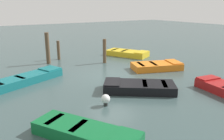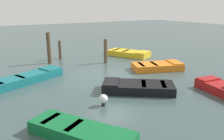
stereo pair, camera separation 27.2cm
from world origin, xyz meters
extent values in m
plane|color=#384C4C|center=(0.00, 0.00, 0.00)|extent=(80.00, 80.00, 0.00)
cube|color=orange|center=(0.34, 3.11, 0.20)|extent=(2.38, 3.32, 0.40)
cube|color=black|center=(0.34, 3.11, 0.34)|extent=(1.93, 2.78, 0.04)
cube|color=orange|center=(0.74, 4.21, 0.43)|extent=(1.44, 1.06, 0.06)
cube|color=black|center=(0.26, 2.90, 0.38)|extent=(1.12, 0.57, 0.04)
cube|color=black|center=(-0.03, 2.12, 0.38)|extent=(1.12, 0.57, 0.04)
cube|color=#14666B|center=(-1.39, -4.42, 0.20)|extent=(2.48, 4.19, 0.40)
cube|color=beige|center=(-1.39, -4.42, 0.34)|extent=(2.04, 3.53, 0.04)
cube|color=#14666B|center=(-1.96, -2.94, 0.43)|extent=(1.23, 1.19, 0.06)
cube|color=#9B9789|center=(-1.28, -4.70, 0.38)|extent=(0.86, 0.49, 0.04)
cube|color=maroon|center=(4.02, 3.04, 0.43)|extent=(0.73, 1.13, 0.06)
cube|color=black|center=(2.71, -0.24, 0.20)|extent=(3.06, 3.43, 0.40)
cube|color=gray|center=(2.71, -0.24, 0.34)|extent=(2.52, 2.85, 0.04)
cube|color=black|center=(1.95, -1.25, 0.43)|extent=(1.42, 1.32, 0.06)
cube|color=#776E5D|center=(2.86, -0.05, 0.38)|extent=(0.98, 0.81, 0.04)
cube|color=#776E5D|center=(3.40, 0.67, 0.38)|extent=(0.98, 0.81, 0.04)
cube|color=gold|center=(-3.95, 4.00, 0.20)|extent=(3.57, 2.73, 0.40)
cube|color=#4C3319|center=(-3.95, 4.00, 0.34)|extent=(2.99, 2.23, 0.04)
cube|color=gold|center=(-2.80, 4.56, 0.43)|extent=(1.22, 1.48, 0.06)
cube|color=#42301E|center=(-4.17, 3.89, 0.38)|extent=(0.68, 1.10, 0.04)
cube|color=#42301E|center=(-4.97, 3.49, 0.38)|extent=(0.68, 1.10, 0.04)
cube|color=#0F602D|center=(4.97, -4.16, 0.20)|extent=(3.41, 2.57, 0.40)
cube|color=orange|center=(4.97, -4.16, 0.34)|extent=(2.86, 2.12, 0.04)
cube|color=#0F602D|center=(6.10, -3.51, 0.43)|extent=(1.10, 1.17, 0.06)
cube|color=#B06E1E|center=(4.75, -4.29, 0.38)|extent=(0.58, 0.80, 0.04)
cube|color=#B06E1E|center=(3.96, -4.75, 0.38)|extent=(0.58, 0.80, 0.04)
cylinder|color=brown|center=(-2.89, 1.26, 0.83)|extent=(0.24, 0.24, 1.67)
cylinder|color=brown|center=(-4.86, -2.08, 1.07)|extent=(0.27, 0.27, 2.13)
cylinder|color=brown|center=(-5.66, -1.04, 0.70)|extent=(0.22, 0.22, 1.39)
cylinder|color=#262626|center=(3.26, -2.42, 0.06)|extent=(0.16, 0.16, 0.12)
sphere|color=white|center=(3.26, -2.42, 0.30)|extent=(0.36, 0.36, 0.36)
camera|label=1|loc=(10.46, -6.79, 3.85)|focal=36.74mm
camera|label=2|loc=(10.60, -6.56, 3.85)|focal=36.74mm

